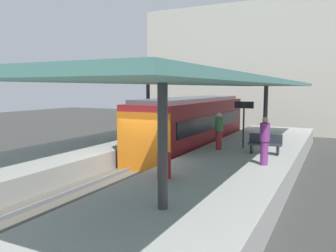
# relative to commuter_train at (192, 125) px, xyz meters

# --- Properties ---
(ground_plane) EXTENTS (80.00, 80.00, 0.00)m
(ground_plane) POSITION_rel_commuter_train_xyz_m (0.00, -6.13, -1.73)
(ground_plane) COLOR #383835
(platform_left) EXTENTS (4.40, 28.00, 1.00)m
(platform_left) POSITION_rel_commuter_train_xyz_m (-3.80, -6.13, -1.23)
(platform_left) COLOR #9E9E99
(platform_left) RESTS_ON ground_plane
(platform_right) EXTENTS (4.40, 28.00, 1.00)m
(platform_right) POSITION_rel_commuter_train_xyz_m (3.80, -6.13, -1.23)
(platform_right) COLOR #9E9E99
(platform_right) RESTS_ON ground_plane
(track_ballast) EXTENTS (3.20, 28.00, 0.20)m
(track_ballast) POSITION_rel_commuter_train_xyz_m (0.00, -6.13, -1.63)
(track_ballast) COLOR #59544C
(track_ballast) RESTS_ON ground_plane
(rail_near_side) EXTENTS (0.08, 28.00, 0.14)m
(rail_near_side) POSITION_rel_commuter_train_xyz_m (-0.72, -6.13, -1.46)
(rail_near_side) COLOR slate
(rail_near_side) RESTS_ON track_ballast
(rail_far_side) EXTENTS (0.08, 28.00, 0.14)m
(rail_far_side) POSITION_rel_commuter_train_xyz_m (0.72, -6.13, -1.46)
(rail_far_side) COLOR slate
(rail_far_side) RESTS_ON track_ballast
(commuter_train) EXTENTS (2.78, 11.10, 3.10)m
(commuter_train) POSITION_rel_commuter_train_xyz_m (0.00, 0.00, 0.00)
(commuter_train) COLOR maroon
(commuter_train) RESTS_ON track_ballast
(canopy_left) EXTENTS (4.18, 21.00, 3.32)m
(canopy_left) POSITION_rel_commuter_train_xyz_m (-3.80, -4.73, 2.47)
(canopy_left) COLOR #333335
(canopy_left) RESTS_ON platform_left
(canopy_right) EXTENTS (4.18, 21.00, 3.12)m
(canopy_right) POSITION_rel_commuter_train_xyz_m (3.80, -4.73, 2.27)
(canopy_right) COLOR #333335
(canopy_right) RESTS_ON platform_right
(platform_bench) EXTENTS (1.40, 0.41, 0.86)m
(platform_bench) POSITION_rel_commuter_train_xyz_m (4.69, -3.13, -0.26)
(platform_bench) COLOR black
(platform_bench) RESTS_ON platform_right
(platform_sign) EXTENTS (0.90, 0.08, 2.21)m
(platform_sign) POSITION_rel_commuter_train_xyz_m (3.48, -2.10, 0.90)
(platform_sign) COLOR #262628
(platform_sign) RESTS_ON platform_right
(litter_bin) EXTENTS (0.44, 0.44, 0.80)m
(litter_bin) POSITION_rel_commuter_train_xyz_m (2.57, -8.57, -0.33)
(litter_bin) COLOR maroon
(litter_bin) RESTS_ON platform_right
(passenger_near_bench) EXTENTS (0.36, 0.36, 1.72)m
(passenger_near_bench) POSITION_rel_commuter_train_xyz_m (2.58, -3.06, 0.17)
(passenger_near_bench) COLOR maroon
(passenger_near_bench) RESTS_ON platform_right
(passenger_mid_platform) EXTENTS (0.36, 0.36, 1.79)m
(passenger_mid_platform) POSITION_rel_commuter_train_xyz_m (5.06, -5.31, 0.20)
(passenger_mid_platform) COLOR #7A337A
(passenger_mid_platform) RESTS_ON platform_right
(station_building_backdrop) EXTENTS (18.00, 6.00, 11.00)m
(station_building_backdrop) POSITION_rel_commuter_train_xyz_m (-0.19, 13.87, 3.77)
(station_building_backdrop) COLOR beige
(station_building_backdrop) RESTS_ON ground_plane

